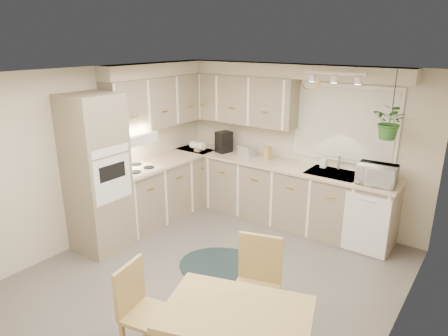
% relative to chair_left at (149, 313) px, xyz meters
% --- Properties ---
extents(floor, '(4.20, 4.20, 0.00)m').
position_rel_chair_left_xyz_m(floor, '(-0.29, 1.40, -0.44)').
color(floor, '#5F5A54').
rests_on(floor, ground).
extents(ceiling, '(4.20, 4.20, 0.00)m').
position_rel_chair_left_xyz_m(ceiling, '(-0.29, 1.40, 1.96)').
color(ceiling, white).
rests_on(ceiling, wall_back).
extents(wall_back, '(4.00, 0.04, 2.40)m').
position_rel_chair_left_xyz_m(wall_back, '(-0.29, 3.50, 0.76)').
color(wall_back, beige).
rests_on(wall_back, floor).
extents(wall_front, '(4.00, 0.04, 2.40)m').
position_rel_chair_left_xyz_m(wall_front, '(-0.29, -0.70, 0.76)').
color(wall_front, beige).
rests_on(wall_front, floor).
extents(wall_left, '(0.04, 4.20, 2.40)m').
position_rel_chair_left_xyz_m(wall_left, '(-2.29, 1.40, 0.76)').
color(wall_left, beige).
rests_on(wall_left, floor).
extents(wall_right, '(0.04, 4.20, 2.40)m').
position_rel_chair_left_xyz_m(wall_right, '(1.71, 1.40, 0.76)').
color(wall_right, beige).
rests_on(wall_right, floor).
extents(base_cab_left, '(0.60, 1.85, 0.90)m').
position_rel_chair_left_xyz_m(base_cab_left, '(-1.99, 2.27, 0.01)').
color(base_cab_left, gray).
rests_on(base_cab_left, floor).
extents(base_cab_back, '(3.60, 0.60, 0.90)m').
position_rel_chair_left_xyz_m(base_cab_back, '(-0.49, 3.20, 0.01)').
color(base_cab_back, gray).
rests_on(base_cab_back, floor).
extents(counter_left, '(0.64, 1.89, 0.04)m').
position_rel_chair_left_xyz_m(counter_left, '(-1.98, 2.27, 0.48)').
color(counter_left, beige).
rests_on(counter_left, base_cab_left).
extents(counter_back, '(3.64, 0.64, 0.04)m').
position_rel_chair_left_xyz_m(counter_back, '(-0.49, 3.19, 0.48)').
color(counter_back, beige).
rests_on(counter_back, base_cab_back).
extents(oven_stack, '(0.65, 0.65, 2.10)m').
position_rel_chair_left_xyz_m(oven_stack, '(-1.97, 1.02, 0.61)').
color(oven_stack, gray).
rests_on(oven_stack, floor).
extents(wall_oven_face, '(0.02, 0.56, 0.58)m').
position_rel_chair_left_xyz_m(wall_oven_face, '(-1.65, 1.02, 0.61)').
color(wall_oven_face, silver).
rests_on(wall_oven_face, oven_stack).
extents(upper_cab_left, '(0.35, 2.00, 0.75)m').
position_rel_chair_left_xyz_m(upper_cab_left, '(-2.12, 2.40, 1.39)').
color(upper_cab_left, gray).
rests_on(upper_cab_left, wall_left).
extents(upper_cab_back, '(2.00, 0.35, 0.75)m').
position_rel_chair_left_xyz_m(upper_cab_back, '(-1.29, 3.32, 1.39)').
color(upper_cab_back, gray).
rests_on(upper_cab_back, wall_back).
extents(soffit_left, '(0.30, 2.00, 0.20)m').
position_rel_chair_left_xyz_m(soffit_left, '(-2.14, 2.40, 1.86)').
color(soffit_left, beige).
rests_on(soffit_left, wall_left).
extents(soffit_back, '(3.60, 0.30, 0.20)m').
position_rel_chair_left_xyz_m(soffit_back, '(-0.49, 3.35, 1.86)').
color(soffit_back, beige).
rests_on(soffit_back, wall_back).
extents(cooktop, '(0.52, 0.58, 0.02)m').
position_rel_chair_left_xyz_m(cooktop, '(-1.97, 1.70, 0.51)').
color(cooktop, silver).
rests_on(cooktop, counter_left).
extents(range_hood, '(0.40, 0.60, 0.14)m').
position_rel_chair_left_xyz_m(range_hood, '(-1.99, 1.70, 0.96)').
color(range_hood, silver).
rests_on(range_hood, upper_cab_left).
extents(window_blinds, '(1.40, 0.02, 1.00)m').
position_rel_chair_left_xyz_m(window_blinds, '(0.41, 3.47, 1.16)').
color(window_blinds, white).
rests_on(window_blinds, wall_back).
extents(window_frame, '(1.50, 0.02, 1.10)m').
position_rel_chair_left_xyz_m(window_frame, '(0.41, 3.48, 1.16)').
color(window_frame, silver).
rests_on(window_frame, wall_back).
extents(sink, '(0.70, 0.48, 0.10)m').
position_rel_chair_left_xyz_m(sink, '(0.41, 3.20, 0.46)').
color(sink, '#B5B8BE').
rests_on(sink, counter_back).
extents(dishwasher_front, '(0.58, 0.02, 0.83)m').
position_rel_chair_left_xyz_m(dishwasher_front, '(1.01, 2.89, -0.01)').
color(dishwasher_front, silver).
rests_on(dishwasher_front, base_cab_back).
extents(track_light_bar, '(0.80, 0.04, 0.04)m').
position_rel_chair_left_xyz_m(track_light_bar, '(0.41, 2.95, 1.89)').
color(track_light_bar, silver).
rests_on(track_light_bar, ceiling).
extents(wall_clock, '(0.30, 0.03, 0.30)m').
position_rel_chair_left_xyz_m(wall_clock, '(-0.14, 3.47, 1.74)').
color(wall_clock, '#ECBA53').
rests_on(wall_clock, wall_back).
extents(chair_left, '(0.49, 0.49, 0.88)m').
position_rel_chair_left_xyz_m(chair_left, '(0.00, 0.00, 0.00)').
color(chair_left, tan).
rests_on(chair_left, floor).
extents(chair_back, '(0.56, 0.56, 0.96)m').
position_rel_chair_left_xyz_m(chair_back, '(0.62, 0.78, 0.04)').
color(chair_back, tan).
rests_on(chair_back, floor).
extents(braided_rug, '(1.45, 1.18, 0.01)m').
position_rel_chair_left_xyz_m(braided_rug, '(-0.23, 1.55, -0.43)').
color(braided_rug, black).
rests_on(braided_rug, floor).
extents(pet_bed, '(0.55, 0.55, 0.11)m').
position_rel_chair_left_xyz_m(pet_bed, '(-0.04, 0.40, -0.38)').
color(pet_bed, '#AE4D22').
rests_on(pet_bed, floor).
extents(microwave, '(0.50, 0.30, 0.33)m').
position_rel_chair_left_xyz_m(microwave, '(1.02, 3.10, 0.66)').
color(microwave, silver).
rests_on(microwave, counter_back).
extents(soap_bottle, '(0.09, 0.19, 0.09)m').
position_rel_chair_left_xyz_m(soap_bottle, '(0.20, 3.35, 0.54)').
color(soap_bottle, silver).
rests_on(soap_bottle, counter_back).
extents(hanging_plant, '(0.51, 0.54, 0.35)m').
position_rel_chair_left_xyz_m(hanging_plant, '(1.11, 3.10, 1.28)').
color(hanging_plant, '#2C5D25').
rests_on(hanging_plant, ceiling).
extents(coffee_maker, '(0.25, 0.28, 0.35)m').
position_rel_chair_left_xyz_m(coffee_maker, '(-1.49, 3.20, 0.67)').
color(coffee_maker, black).
rests_on(coffee_maker, counter_back).
extents(toaster, '(0.30, 0.22, 0.16)m').
position_rel_chair_left_xyz_m(toaster, '(-1.05, 3.22, 0.58)').
color(toaster, '#B5B8BE').
rests_on(toaster, counter_back).
extents(knife_block, '(0.11, 0.11, 0.21)m').
position_rel_chair_left_xyz_m(knife_block, '(-0.68, 3.25, 0.61)').
color(knife_block, tan).
rests_on(knife_block, counter_back).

